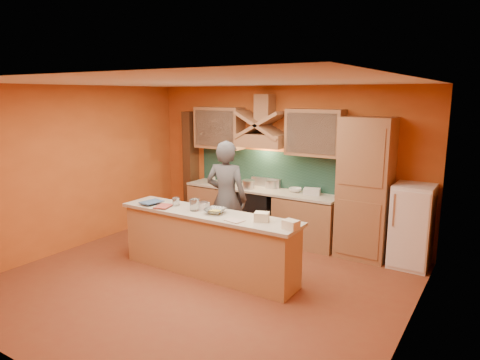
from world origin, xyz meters
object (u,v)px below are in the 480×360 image
Objects in this scene: fridge at (412,226)px; kitchen_scale at (204,206)px; mixing_bowl at (215,211)px; person at (226,199)px; stove at (260,213)px.

fridge is 3.22m from kitchen_scale.
fridge is at bearing 38.51° from mixing_bowl.
fridge is at bearing 34.72° from kitchen_scale.
fridge reaches higher than mixing_bowl.
person is at bearing -157.36° from fridge.
stove is at bearing -100.92° from person.
fridge reaches higher than stove.
mixing_bowl is at bearing -80.29° from stove.
mixing_bowl is (0.32, -1.89, 0.53)m from stove.
stove is 6.77× the size of kitchen_scale.
person is (-2.69, -1.12, 0.31)m from fridge.
person is 14.44× the size of kitchen_scale.
kitchen_scale is at bearing -145.21° from fridge.
fridge is 0.68× the size of person.
stove is 1.91m from kitchen_scale.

